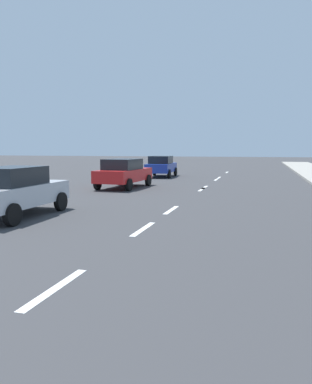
{
  "coord_description": "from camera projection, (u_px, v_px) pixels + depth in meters",
  "views": [
    {
      "loc": [
        2.99,
        2.79,
        2.13
      ],
      "look_at": [
        0.58,
        11.33,
        1.1
      ],
      "focal_mm": 35.07,
      "sensor_mm": 36.0,
      "label": 1
    }
  ],
  "objects": [
    {
      "name": "lane_stripe_2",
      "position": [
        55.0,
        288.0,
        5.74
      ],
      "size": [
        0.16,
        1.8,
        0.01
      ],
      "primitive_type": "cube",
      "color": "white",
      "rests_on": "ground"
    },
    {
      "name": "lane_stripe_8",
      "position": [
        219.0,
        178.0,
        27.35
      ],
      "size": [
        0.16,
        1.8,
        0.01
      ],
      "primitive_type": "cube",
      "color": "white",
      "rests_on": "ground"
    },
    {
      "name": "lane_stripe_7",
      "position": [
        216.0,
        179.0,
        25.81
      ],
      "size": [
        0.16,
        1.8,
        0.01
      ],
      "primitive_type": "cube",
      "color": "white",
      "rests_on": "ground"
    },
    {
      "name": "lane_stripe_6",
      "position": [
        205.0,
        187.0,
        20.54
      ],
      "size": [
        0.16,
        1.8,
        0.01
      ],
      "primitive_type": "cube",
      "color": "white",
      "rests_on": "ground"
    },
    {
      "name": "lane_stripe_9",
      "position": [
        227.0,
        172.0,
        33.57
      ],
      "size": [
        0.16,
        1.8,
        0.01
      ],
      "primitive_type": "cube",
      "color": "white",
      "rests_on": "ground"
    },
    {
      "name": "lane_stripe_3",
      "position": [
        143.0,
        229.0,
        9.96
      ],
      "size": [
        0.16,
        1.8,
        0.01
      ],
      "primitive_type": "cube",
      "color": "white",
      "rests_on": "ground"
    },
    {
      "name": "lane_stripe_4",
      "position": [
        171.0,
        210.0,
        13.03
      ],
      "size": [
        0.16,
        1.8,
        0.01
      ],
      "primitive_type": "cube",
      "color": "white",
      "rests_on": "ground"
    },
    {
      "name": "parked_car_red",
      "position": [
        124.0,
        172.0,
        20.31
      ],
      "size": [
        2.12,
        4.28,
        1.57
      ],
      "rotation": [
        0.0,
        0.0,
        -0.05
      ],
      "color": "red",
      "rests_on": "ground"
    },
    {
      "name": "parked_car_silver",
      "position": [
        14.0,
        190.0,
        11.67
      ],
      "size": [
        1.88,
        3.94,
        1.57
      ],
      "rotation": [
        0.0,
        0.0,
        0.02
      ],
      "color": "#B7BABF",
      "rests_on": "ground"
    },
    {
      "name": "lane_stripe_5",
      "position": [
        202.0,
        189.0,
        19.6
      ],
      "size": [
        0.16,
        1.8,
        0.01
      ],
      "primitive_type": "cube",
      "color": "white",
      "rests_on": "ground"
    },
    {
      "name": "ground_plane",
      "position": [
        195.0,
        194.0,
        17.5
      ],
      "size": [
        160.0,
        160.0,
        0.0
      ],
      "primitive_type": "plane",
      "color": "#38383A"
    },
    {
      "name": "parked_car_blue",
      "position": [
        161.0,
        166.0,
        28.18
      ],
      "size": [
        2.06,
        4.11,
        1.57
      ],
      "rotation": [
        0.0,
        0.0,
        0.06
      ],
      "color": "#1E389E",
      "rests_on": "ground"
    }
  ]
}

